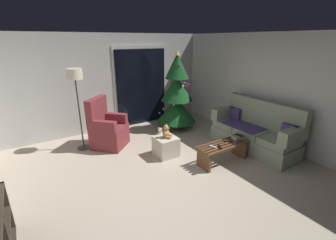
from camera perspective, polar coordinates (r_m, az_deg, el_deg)
name	(u,v)px	position (r m, az deg, el deg)	size (l,w,h in m)	color
ground_plane	(171,181)	(4.22, 0.62, -14.64)	(7.00, 7.00, 0.00)	#B2A38E
wall_back	(106,83)	(6.38, -14.84, 8.63)	(5.72, 0.12, 2.50)	beige
wall_right	(279,92)	(5.73, 25.45, 6.25)	(0.12, 6.00, 2.50)	beige
patio_door_frame	(141,86)	(6.71, -6.53, 8.32)	(1.60, 0.02, 2.20)	silver
patio_door_glass	(142,88)	(6.70, -6.44, 7.88)	(1.50, 0.02, 2.10)	black
couch	(255,132)	(5.56, 20.58, -2.65)	(0.79, 1.94, 1.08)	gray
coffee_table	(223,150)	(4.80, 13.27, -7.14)	(1.10, 0.40, 0.40)	brown
remote_black	(220,147)	(4.57, 12.56, -6.43)	(0.04, 0.16, 0.02)	black
remote_silver	(213,147)	(4.55, 10.88, -6.41)	(0.04, 0.16, 0.02)	#ADADB2
remote_graphite	(227,141)	(4.87, 14.32, -4.95)	(0.04, 0.16, 0.02)	#333338
book_stack	(238,138)	(4.92, 16.70, -4.22)	(0.26, 0.24, 0.13)	#4C4C51
cell_phone	(238,135)	(4.87, 16.82, -3.53)	(0.07, 0.14, 0.01)	black
christmas_tree	(177,96)	(6.23, 2.14, 5.92)	(1.04, 1.04, 2.09)	#4C1E19
armchair	(107,130)	(5.49, -14.63, -2.28)	(0.97, 0.97, 1.13)	maroon
floor_lamp	(75,82)	(5.25, -21.66, 8.60)	(0.32, 0.32, 1.78)	#2D2D30
ottoman	(166,146)	(4.95, -0.51, -6.48)	(0.44, 0.44, 0.41)	beige
teddy_bear_honey	(166,132)	(4.82, -0.40, -2.99)	(0.21, 0.22, 0.29)	tan
teddy_bear_cream_by_tree	(160,134)	(5.81, -1.96, -3.39)	(0.21, 0.21, 0.29)	beige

